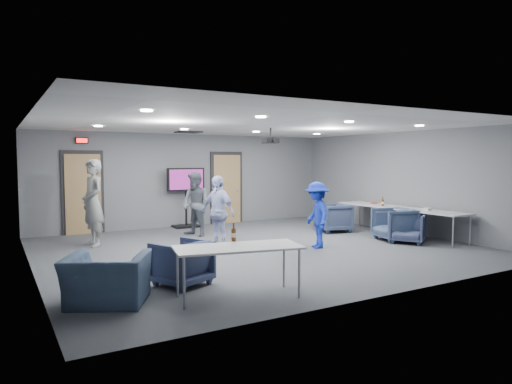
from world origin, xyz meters
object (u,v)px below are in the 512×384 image
chair_right_c (408,228)px  table_right_b (431,213)px  person_a (93,203)px  person_c (218,212)px  bottle_right (383,203)px  projector (271,140)px  chair_right_a (333,218)px  chair_right_b (394,224)px  person_b (196,204)px  table_front_left (238,249)px  bottle_front (234,235)px  chair_front_a (182,263)px  table_right_a (374,206)px  person_d (317,215)px  tv_stand (186,194)px

chair_right_c → table_right_b: bearing=46.2°
person_a → person_c: size_ratio=1.22×
bottle_right → projector: (-3.25, 0.39, 1.58)m
chair_right_a → table_right_b: chair_right_a is taller
chair_right_c → chair_right_b: bearing=147.0°
person_a → person_b: 2.54m
person_c → table_front_left: size_ratio=0.85×
bottle_front → table_right_b: bearing=11.8°
person_c → chair_right_a: person_c is taller
person_c → table_front_left: bearing=-40.4°
chair_front_a → projector: bearing=-166.0°
person_c → table_right_b: size_ratio=0.89×
chair_front_a → table_front_left: (0.46, -1.00, 0.33)m
person_a → table_right_b: 7.89m
projector → person_a: bearing=163.1°
table_right_a → bottle_right: (-0.13, -0.46, 0.13)m
chair_right_a → person_a: bearing=-86.4°
person_d → chair_front_a: 3.95m
projector → bottle_right: bearing=-0.7°
person_b → person_a: bearing=-108.6°
bottle_right → chair_right_b: bearing=-119.9°
bottle_right → projector: projector is taller
bottle_front → tv_stand: bearing=74.7°
person_d → person_c: bearing=-99.8°
person_b → person_c: person_b is taller
person_c → chair_right_b: size_ratio=1.87×
person_a → person_d: (4.24, -2.69, -0.25)m
bottle_right → chair_right_c: bearing=-111.6°
person_c → table_right_b: person_c is taller
chair_right_c → tv_stand: tv_stand is taller
person_c → chair_right_c: (4.14, -1.64, -0.46)m
tv_stand → projector: 3.67m
table_right_a → tv_stand: 5.30m
table_right_b → table_front_left: bearing=105.1°
bottle_front → bottle_right: bottle_front is taller
person_c → table_right_a: bearing=72.1°
table_front_left → chair_right_b: bearing=33.8°
bottle_right → bottle_front: bearing=-155.2°
chair_right_c → tv_stand: 6.16m
table_right_a → bottle_right: 0.50m
chair_right_c → projector: size_ratio=2.13×
person_a → chair_right_c: 7.27m
person_d → projector: (-0.52, 1.10, 1.67)m
chair_right_a → table_front_left: (-5.02, -3.96, 0.30)m
person_b → table_right_a: (4.57, -1.64, -0.13)m
chair_right_b → bottle_front: bottle_front is taller
person_d → table_front_left: (-3.22, -2.37, -0.05)m
projector → chair_right_b: bearing=-19.2°
table_right_a → table_front_left: same height
chair_right_c → person_d: bearing=-138.4°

